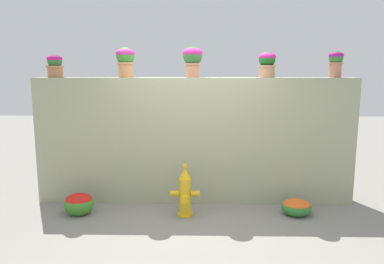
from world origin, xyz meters
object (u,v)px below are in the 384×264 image
Objects in this scene: potted_plant_3 at (267,63)px; fire_hydrant at (185,193)px; potted_plant_4 at (336,61)px; potted_plant_0 at (55,65)px; potted_plant_2 at (193,58)px; flower_bush_left at (297,207)px; flower_bush_right at (79,203)px; potted_plant_1 at (125,59)px.

fire_hydrant is (-1.26, -0.66, -1.90)m from potted_plant_3.
potted_plant_0 is at bearing -179.82° from potted_plant_4.
potted_plant_2 is 2.23m from potted_plant_4.
fire_hydrant is at bearing -152.24° from potted_plant_3.
potted_plant_3 is at bearing -2.12° from potted_plant_2.
potted_plant_2 is 2.09m from fire_hydrant.
potted_plant_0 is at bearing 170.81° from flower_bush_left.
potted_plant_2 is at bearing 179.26° from potted_plant_4.
fire_hydrant is at bearing -98.01° from potted_plant_2.
potted_plant_4 is 4.49m from flower_bush_right.
potted_plant_4 is (1.07, 0.01, 0.02)m from potted_plant_3.
potted_plant_3 reaches higher than fire_hydrant.
flower_bush_left is at bearing -13.83° from potted_plant_1.
fire_hydrant is 1.76× the size of flower_bush_left.
fire_hydrant reaches higher than flower_bush_right.
potted_plant_4 is 0.92× the size of flower_bush_left.
potted_plant_4 reaches higher than flower_bush_right.
flower_bush_right is at bearing 179.31° from fire_hydrant.
potted_plant_2 reaches higher than potted_plant_3.
potted_plant_0 is at bearing 162.27° from fire_hydrant.
fire_hydrant is (0.96, -0.70, -1.95)m from potted_plant_1.
flower_bush_right is (-0.63, -0.69, -2.13)m from potted_plant_1.
potted_plant_1 is 2.32m from flower_bush_right.
potted_plant_2 reaches higher than fire_hydrant.
potted_plant_0 is at bearing -177.83° from potted_plant_1.
potted_plant_4 is at bearing -0.74° from potted_plant_2.
potted_plant_0 is 1.11m from potted_plant_1.
potted_plant_1 is 3.29m from potted_plant_4.
flower_bush_right is at bearing -132.56° from potted_plant_1.
potted_plant_3 is (2.22, -0.04, -0.06)m from potted_plant_1.
potted_plant_0 is 2.87m from fire_hydrant.
potted_plant_3 is at bearing -179.24° from potted_plant_4.
potted_plant_2 is 0.61× the size of fire_hydrant.
potted_plant_1 is 0.60× the size of fire_hydrant.
potted_plant_4 is at bearing 9.53° from flower_bush_right.
flower_bush_right is at bearing -53.18° from potted_plant_0.
potted_plant_4 is 0.52× the size of fire_hydrant.
potted_plant_3 is 2.24m from flower_bush_left.
potted_plant_0 reaches higher than flower_bush_left.
flower_bush_right is (-2.85, -0.64, -2.07)m from potted_plant_3.
potted_plant_2 reaches higher than flower_bush_right.
potted_plant_0 is at bearing 180.00° from potted_plant_3.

